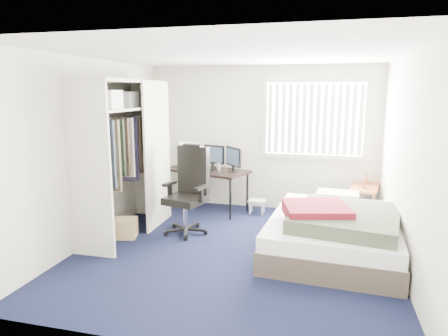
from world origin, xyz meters
name	(u,v)px	position (x,y,z in m)	size (l,w,h in m)	color
ground	(234,250)	(0.00, 0.00, 0.00)	(4.20, 4.20, 0.00)	black
room_shell	(235,136)	(0.00, 0.00, 1.51)	(4.20, 4.20, 4.20)	silver
window_assembly	(314,119)	(0.90, 2.04, 1.60)	(1.72, 0.09, 1.32)	white
closet	(124,142)	(-1.67, 0.27, 1.35)	(0.64, 1.84, 2.22)	beige
desk	(208,167)	(-0.88, 1.75, 0.75)	(1.59, 1.11, 1.18)	black
office_chair	(188,199)	(-0.82, 0.55, 0.50)	(0.74, 0.74, 1.30)	black
footstool	(257,203)	(0.01, 1.70, 0.18)	(0.29, 0.23, 0.23)	white
nightstand	(365,190)	(1.75, 1.80, 0.50)	(0.56, 0.88, 0.75)	brown
bed	(334,230)	(1.26, 0.28, 0.29)	(1.76, 2.25, 0.70)	#41362E
pine_box	(123,228)	(-1.65, 0.08, 0.14)	(0.37, 0.28, 0.28)	tan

